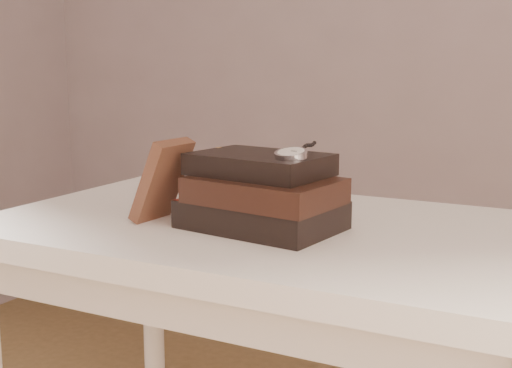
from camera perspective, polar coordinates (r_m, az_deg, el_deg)
The scene contains 5 objects.
table at distance 1.21m, azimuth 1.56°, elevation -7.51°, with size 1.00×0.60×0.75m.
book_stack at distance 1.12m, azimuth 0.51°, elevation -0.87°, with size 0.27×0.21×0.13m.
journal at distance 1.19m, azimuth -7.94°, elevation 0.33°, with size 0.02×0.09×0.15m, color #412319.
pocket_watch at distance 1.07m, azimuth 3.07°, elevation 2.61°, with size 0.06×0.16×0.02m.
eyeglasses at distance 1.24m, azimuth -0.65°, elevation 0.79°, with size 0.12×0.13×0.05m.
Camera 1 is at (0.50, -0.69, 1.03)m, focal length 47.31 mm.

